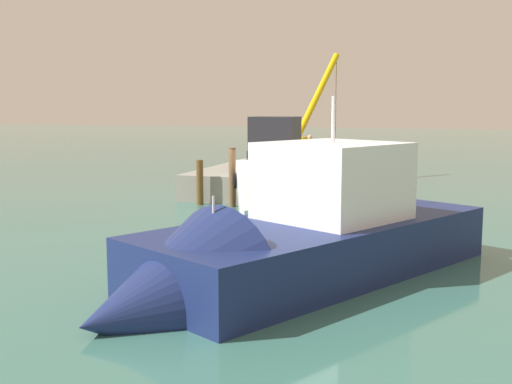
# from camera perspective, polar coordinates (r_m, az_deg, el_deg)

# --- Properties ---
(ground) EXTENTS (200.00, 200.00, 0.00)m
(ground) POSITION_cam_1_polar(r_m,az_deg,el_deg) (27.43, -0.11, -1.47)
(ground) COLOR #386B60
(dock) EXTENTS (12.31, 8.06, 1.23)m
(dock) POSITION_cam_1_polar(r_m,az_deg,el_deg) (33.83, 3.46, 1.33)
(dock) COLOR gray
(dock) RESTS_ON ground
(crane_truck) EXTENTS (9.37, 2.95, 6.26)m
(crane_truck) POSITION_cam_1_polar(r_m,az_deg,el_deg) (32.90, 2.58, 4.56)
(crane_truck) COLOR black
(crane_truck) RESTS_ON dock
(dock_worker) EXTENTS (0.34, 0.34, 1.79)m
(dock_worker) POSITION_cam_1_polar(r_m,az_deg,el_deg) (30.10, 4.82, 3.44)
(dock_worker) COLOR #373737
(dock_worker) RESTS_ON dock
(salvaged_car) EXTENTS (4.07, 3.21, 3.30)m
(salvaged_car) POSITION_cam_1_polar(r_m,az_deg,el_deg) (25.78, 0.46, -0.75)
(salvaged_car) COLOR silver
(salvaged_car) RESTS_ON ground
(moored_yacht) EXTENTS (12.47, 9.12, 6.34)m
(moored_yacht) POSITION_cam_1_polar(r_m,az_deg,el_deg) (15.72, 1.82, -6.59)
(moored_yacht) COLOR navy
(moored_yacht) RESTS_ON ground
(piling_near) EXTENTS (0.30, 0.30, 2.00)m
(piling_near) POSITION_cam_1_polar(r_m,az_deg,el_deg) (28.47, -5.04, 0.87)
(piling_near) COLOR brown
(piling_near) RESTS_ON ground
(piling_mid) EXTENTS (0.31, 0.31, 2.58)m
(piling_mid) POSITION_cam_1_polar(r_m,az_deg,el_deg) (27.79, -2.13, 1.33)
(piling_mid) COLOR brown
(piling_mid) RESTS_ON ground
(piling_far) EXTENTS (0.32, 0.32, 1.93)m
(piling_far) POSITION_cam_1_polar(r_m,az_deg,el_deg) (27.34, 1.45, 0.54)
(piling_far) COLOR brown
(piling_far) RESTS_ON ground
(piling_end) EXTENTS (0.38, 0.38, 1.93)m
(piling_end) POSITION_cam_1_polar(r_m,az_deg,el_deg) (26.64, 6.45, 0.30)
(piling_end) COLOR brown
(piling_end) RESTS_ON ground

